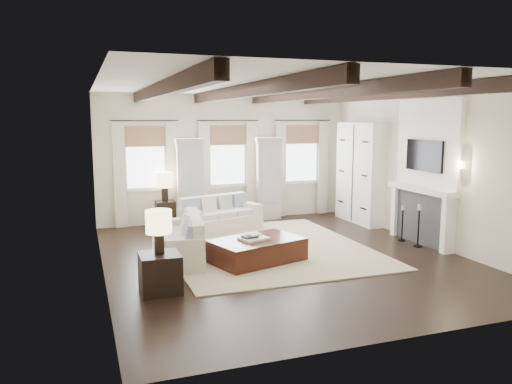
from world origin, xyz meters
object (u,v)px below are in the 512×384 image
object	(u,v)px
ottoman	(257,250)
sofa_back	(219,217)
side_table_back	(165,215)
side_table_front	(160,273)
sofa_left	(180,243)

from	to	relation	value
ottoman	sofa_back	bearing A→B (deg)	71.94
ottoman	side_table_back	bearing A→B (deg)	91.22
sofa_back	side_table_front	world-z (taller)	sofa_back
sofa_back	side_table_back	distance (m)	1.32
sofa_back	side_table_front	size ratio (longest dim) A/B	3.43
sofa_left	side_table_back	xyz separation A→B (m)	(0.18, 2.77, -0.00)
side_table_back	sofa_back	bearing A→B (deg)	-28.57
ottoman	side_table_front	bearing A→B (deg)	-168.91
ottoman	side_table_front	world-z (taller)	side_table_front
sofa_left	side_table_front	size ratio (longest dim) A/B	3.44
sofa_left	side_table_back	bearing A→B (deg)	86.19
ottoman	side_table_front	distance (m)	2.17
sofa_left	side_table_front	distance (m)	1.72
sofa_back	ottoman	world-z (taller)	sofa_back
sofa_back	side_table_back	bearing A→B (deg)	151.43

